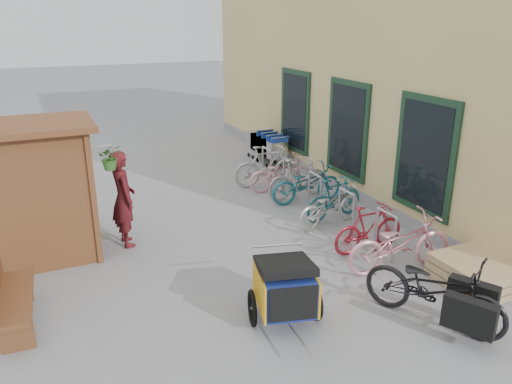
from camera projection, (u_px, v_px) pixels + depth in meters
name	position (u px, v px, depth m)	size (l,w,h in m)	color
ground	(266.00, 284.00, 7.96)	(80.00, 80.00, 0.00)	gray
building	(415.00, 38.00, 13.18)	(6.07, 13.00, 7.00)	#DAC17D
kiosk	(25.00, 174.00, 8.29)	(2.49, 1.65, 2.40)	brown
bike_rack	(315.00, 189.00, 10.74)	(0.05, 5.35, 0.86)	#A5A8AD
pallet_stack	(476.00, 273.00, 7.86)	(1.00, 1.20, 0.40)	tan
bench	(7.00, 294.00, 6.71)	(0.53, 1.56, 0.98)	brown
shopping_carts	(266.00, 144.00, 14.36)	(0.53, 1.79, 0.95)	silver
child_trailer	(285.00, 286.00, 6.83)	(1.08, 1.70, 0.98)	navy
cargo_bike	(436.00, 290.00, 6.78)	(1.52, 2.06, 1.03)	black
person_kiosk	(123.00, 199.00, 9.07)	(0.66, 0.43, 1.80)	maroon
bike_0	(400.00, 243.00, 8.24)	(0.66, 1.89, 0.99)	pink
bike_1	(369.00, 228.00, 8.95)	(0.42, 1.47, 0.88)	maroon
bike_2	(330.00, 206.00, 10.06)	(0.56, 1.59, 0.84)	#B7B7B2
bike_3	(334.00, 198.00, 10.40)	(0.42, 1.48, 0.89)	#1B616E
bike_4	(307.00, 184.00, 11.30)	(0.59, 1.70, 0.89)	#1B616E
bike_5	(298.00, 178.00, 11.55)	(0.46, 1.61, 0.97)	#B7B7B2
bike_6	(281.00, 173.00, 12.11)	(0.57, 1.64, 0.86)	pink
bike_7	(267.00, 166.00, 12.39)	(0.49, 1.73, 1.04)	#B7B7B2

